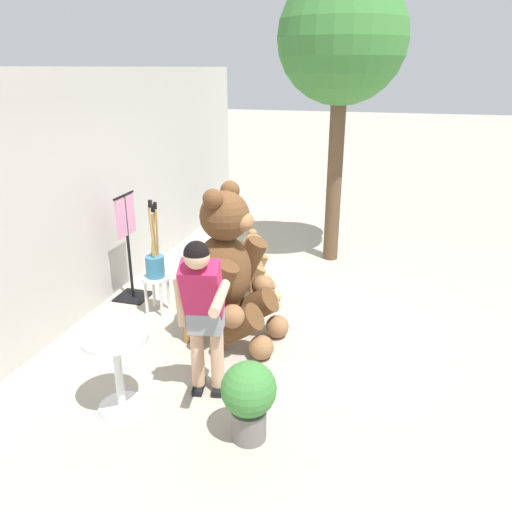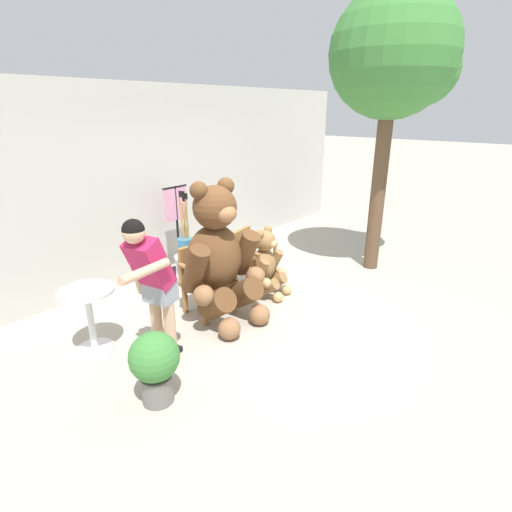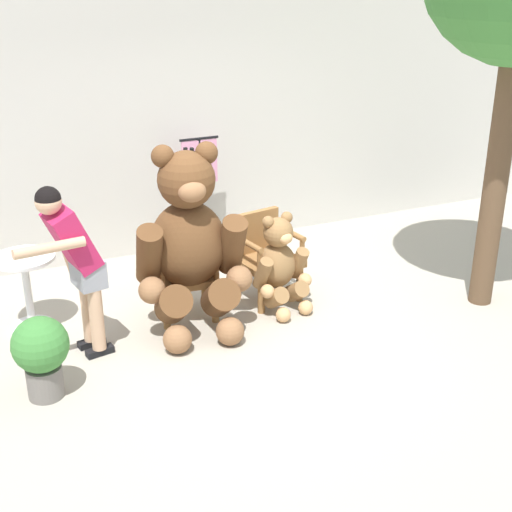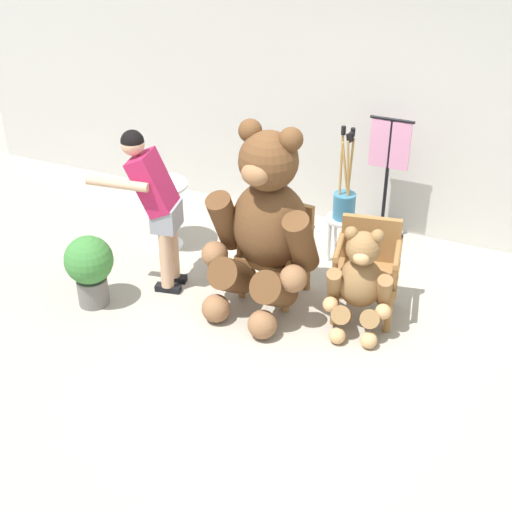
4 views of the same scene
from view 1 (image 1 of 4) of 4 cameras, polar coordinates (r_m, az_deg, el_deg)
The scene contains 13 objects.
ground_plane at distance 5.81m, azimuth 2.97°, elevation -7.96°, with size 60.00×60.00×0.00m, color #A8A091.
back_wall at distance 6.24m, azimuth -18.93°, elevation 6.76°, with size 10.00×0.16×2.80m, color beige.
wooden_chair_left at distance 5.44m, azimuth -5.56°, elevation -4.72°, with size 0.62×0.58×0.86m.
wooden_chair_right at distance 6.16m, azimuth -2.75°, elevation -1.48°, with size 0.64×0.61×0.86m.
teddy_bear_large at distance 5.18m, azimuth -2.95°, elevation -1.40°, with size 1.04×1.02×1.71m.
teddy_bear_small at distance 6.09m, azimuth -0.08°, elevation -1.61°, with size 0.59×0.59×0.96m.
person_visitor at distance 4.24m, azimuth -6.07°, elevation -5.64°, with size 0.74×0.57×1.54m.
white_stool at distance 6.09m, azimuth -11.30°, elevation -3.25°, with size 0.34×0.34×0.46m.
brush_bucket at distance 5.97m, azimuth -11.48°, elevation -0.58°, with size 0.22×0.22×0.95m.
round_side_table at distance 4.46m, azimuth -15.55°, elevation -11.78°, with size 0.56×0.56×0.72m.
patio_tree at distance 7.45m, azimuth 10.26°, elevation 22.77°, with size 1.84×1.75×4.03m.
potted_plant at distance 4.03m, azimuth -0.83°, elevation -15.70°, with size 0.44×0.44×0.68m.
clothing_display_stand at distance 6.41m, azimuth -14.39°, elevation 1.24°, with size 0.44×0.40×1.36m.
Camera 1 is at (-4.98, -1.09, 2.79)m, focal length 35.00 mm.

